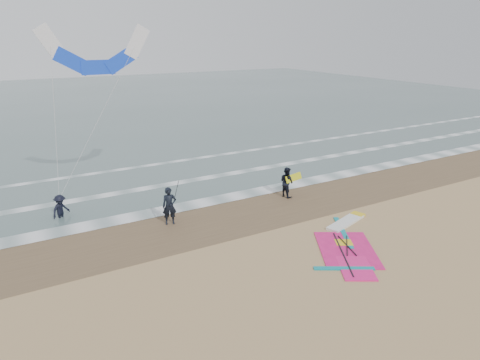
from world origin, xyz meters
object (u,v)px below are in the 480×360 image
person_walking (287,182)px  person_wading (60,203)px  windsurf_rig (348,241)px  person_standing (169,206)px  surf_kite (97,55)px

person_walking → person_wading: (-11.57, 3.10, -0.08)m
windsurf_rig → person_standing: 8.46m
windsurf_rig → person_wading: person_wading is taller
windsurf_rig → person_walking: bearing=81.2°
windsurf_rig → person_walking: (0.93, 6.00, 0.83)m
windsurf_rig → person_wading: size_ratio=3.56×
person_walking → person_wading: size_ratio=1.10×
windsurf_rig → person_standing: (-6.14, 5.74, 0.89)m
person_standing → surf_kite: surf_kite is taller
windsurf_rig → person_standing: size_ratio=3.02×
person_standing → person_wading: (-4.50, 3.35, -0.14)m
person_walking → person_standing: bearing=83.1°
person_wading → surf_kite: 7.82m
person_walking → windsurf_rig: bearing=162.2°
windsurf_rig → person_walking: size_ratio=3.24×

